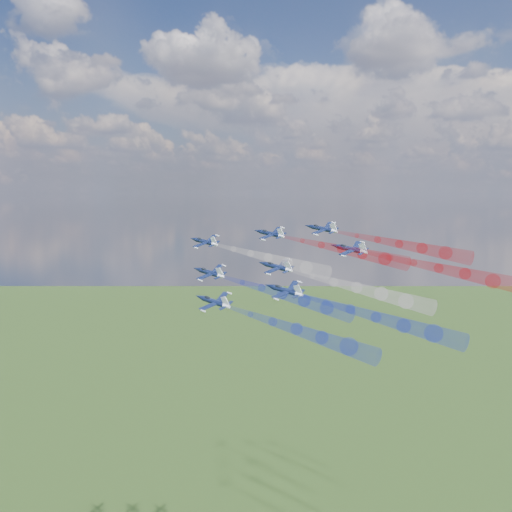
% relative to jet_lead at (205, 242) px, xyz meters
% --- Properties ---
extents(jet_lead, '(13.57, 12.18, 7.39)m').
position_rel_jet_lead_xyz_m(jet_lead, '(0.00, 0.00, 0.00)').
color(jet_lead, black).
extents(trail_lead, '(36.95, 14.37, 9.52)m').
position_rel_jet_lead_xyz_m(trail_lead, '(22.71, -6.08, -2.97)').
color(trail_lead, white).
extents(jet_inner_left, '(13.57, 12.18, 7.39)m').
position_rel_jet_lead_xyz_m(jet_inner_left, '(10.33, -15.23, -6.49)').
color(jet_inner_left, black).
extents(trail_inner_left, '(36.95, 14.37, 9.52)m').
position_rel_jet_lead_xyz_m(trail_inner_left, '(33.04, -21.32, -9.46)').
color(trail_inner_left, '#192AD5').
extents(jet_inner_right, '(13.57, 12.18, 7.39)m').
position_rel_jet_lead_xyz_m(jet_inner_right, '(17.66, 6.54, 2.42)').
color(jet_inner_right, black).
extents(trail_inner_right, '(36.95, 14.37, 9.52)m').
position_rel_jet_lead_xyz_m(trail_inner_right, '(40.37, 0.45, -0.55)').
color(trail_inner_right, red).
extents(jet_outer_left, '(13.57, 12.18, 7.39)m').
position_rel_jet_lead_xyz_m(jet_outer_left, '(19.48, -29.32, -10.96)').
color(jet_outer_left, black).
extents(trail_outer_left, '(36.95, 14.37, 9.52)m').
position_rel_jet_lead_xyz_m(trail_outer_left, '(42.19, -35.41, -13.93)').
color(trail_outer_left, '#192AD5').
extents(jet_center_third, '(13.57, 12.18, 7.39)m').
position_rel_jet_lead_xyz_m(jet_center_third, '(26.22, -8.82, -4.83)').
color(jet_center_third, black).
extents(trail_center_third, '(36.95, 14.37, 9.52)m').
position_rel_jet_lead_xyz_m(trail_center_third, '(48.93, -14.90, -7.80)').
color(trail_center_third, white).
extents(jet_outer_right, '(13.57, 12.18, 7.39)m').
position_rel_jet_lead_xyz_m(jet_outer_right, '(31.47, 11.13, 3.94)').
color(jet_outer_right, black).
extents(trail_outer_right, '(36.95, 14.37, 9.52)m').
position_rel_jet_lead_xyz_m(trail_outer_right, '(54.18, 5.04, 0.97)').
color(trail_outer_right, red).
extents(jet_rear_left, '(13.57, 12.18, 7.39)m').
position_rel_jet_lead_xyz_m(jet_rear_left, '(34.08, -21.97, -8.38)').
color(jet_rear_left, black).
extents(trail_rear_left, '(36.95, 14.37, 9.52)m').
position_rel_jet_lead_xyz_m(trail_rear_left, '(56.79, -28.05, -11.35)').
color(trail_rear_left, '#192AD5').
extents(jet_rear_right, '(13.57, 12.18, 7.39)m').
position_rel_jet_lead_xyz_m(jet_rear_right, '(42.97, -0.47, -0.31)').
color(jet_rear_right, black).
extents(trail_rear_right, '(36.95, 14.37, 9.52)m').
position_rel_jet_lead_xyz_m(trail_rear_right, '(65.68, -6.56, -3.28)').
color(trail_rear_right, red).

